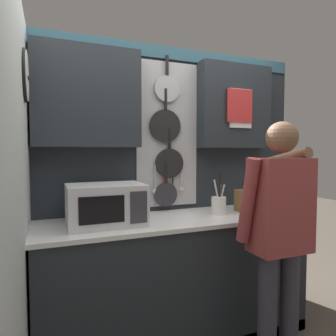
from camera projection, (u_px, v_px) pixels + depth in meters
base_cabinet_counter at (176, 278)px, 2.30m from camera, size 2.05×0.64×0.94m
back_wall_unit at (163, 149)px, 2.51m from camera, size 2.62×0.23×2.32m
side_wall at (19, 204)px, 1.52m from camera, size 0.07×1.60×2.32m
microwave at (106, 204)px, 2.06m from camera, size 0.52×0.38×0.28m
knife_block at (244, 201)px, 2.49m from camera, size 0.12×0.16×0.27m
utensil_crock at (219, 205)px, 2.40m from camera, size 0.12×0.12×0.34m
person at (279, 225)px, 1.92m from camera, size 0.54×0.64×1.63m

